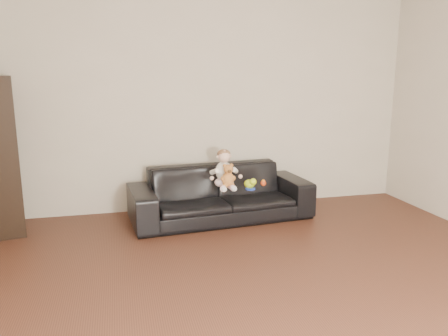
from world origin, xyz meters
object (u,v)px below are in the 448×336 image
object	(u,v)px
teddy_bear	(228,176)
toy_blue_disc	(250,189)
toy_rattle	(263,183)
sofa	(221,193)
toy_green	(249,184)
baby	(224,171)

from	to	relation	value
teddy_bear	toy_blue_disc	bearing A→B (deg)	12.98
toy_blue_disc	teddy_bear	bearing A→B (deg)	177.10
toy_rattle	teddy_bear	bearing A→B (deg)	-167.60
toy_blue_disc	sofa	bearing A→B (deg)	137.14
toy_green	toy_rattle	world-z (taller)	toy_green
toy_rattle	toy_blue_disc	size ratio (longest dim) A/B	0.60
toy_blue_disc	baby	bearing A→B (deg)	150.77
teddy_bear	toy_rattle	bearing A→B (deg)	28.28
sofa	toy_rattle	distance (m)	0.50
sofa	toy_blue_disc	xyz separation A→B (m)	(0.27, -0.25, 0.10)
baby	toy_rattle	size ratio (longest dim) A/B	6.55
teddy_bear	toy_blue_disc	size ratio (longest dim) A/B	2.30
sofa	toy_green	bearing A→B (deg)	-40.58
sofa	toy_blue_disc	size ratio (longest dim) A/B	18.67
baby	toy_rattle	world-z (taller)	baby
toy_green	toy_rattle	size ratio (longest dim) A/B	2.14
teddy_bear	toy_blue_disc	xyz separation A→B (m)	(0.25, -0.01, -0.16)
toy_green	toy_rattle	bearing A→B (deg)	15.86
baby	sofa	bearing A→B (deg)	102.30
baby	teddy_bear	xyz separation A→B (m)	(0.01, -0.13, -0.02)
toy_green	toy_blue_disc	xyz separation A→B (m)	(-0.00, -0.06, -0.04)
toy_rattle	baby	bearing A→B (deg)	175.30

